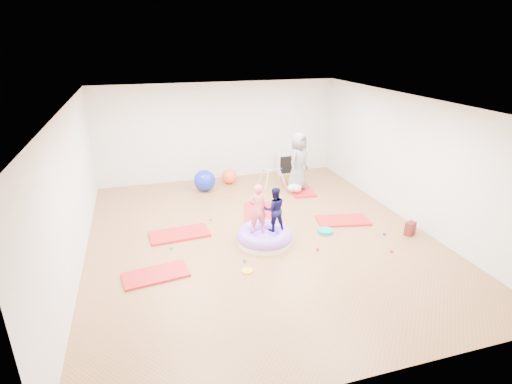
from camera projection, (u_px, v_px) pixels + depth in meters
name	position (u px, v px, depth m)	size (l,w,h in m)	color
room	(260.00, 174.00, 7.99)	(7.01, 8.01, 2.81)	#9B6640
gym_mat_front_left	(156.00, 275.00, 7.08)	(1.13, 0.56, 0.05)	red
gym_mat_mid_left	(180.00, 234.00, 8.53)	(1.24, 0.62, 0.05)	red
gym_mat_center_back	(258.00, 213.00, 9.53)	(1.26, 0.63, 0.05)	red
gym_mat_right	(343.00, 220.00, 9.17)	(1.18, 0.59, 0.05)	red
gym_mat_rear_right	(300.00, 189.00, 11.06)	(1.21, 0.60, 0.05)	red
inflatable_cushion	(264.00, 237.00, 8.18)	(1.14, 1.14, 0.36)	white
child_pink	(258.00, 206.00, 7.88)	(0.37, 0.24, 1.02)	#E8646E
child_navy	(274.00, 207.00, 7.97)	(0.45, 0.35, 0.93)	black
adult_caregiver	(298.00, 161.00, 10.72)	(0.77, 0.50, 1.57)	slate
infant	(295.00, 188.00, 10.74)	(0.40, 0.41, 0.24)	white
ball_pit_balls	(286.00, 243.00, 8.16)	(4.48, 2.52, 0.07)	green
exercise_ball_blue	(205.00, 181.00, 10.91)	(0.59, 0.59, 0.59)	#1726C2
exercise_ball_orange	(229.00, 176.00, 11.48)	(0.44, 0.44, 0.44)	#FF542B
infant_play_gym	(272.00, 175.00, 11.20)	(0.67, 0.64, 0.52)	silver
cube_shelf	(287.00, 163.00, 12.31)	(0.63, 0.31, 0.63)	silver
balance_disc	(325.00, 231.00, 8.63)	(0.34, 0.34, 0.07)	#0B9C90
backpack	(410.00, 229.00, 8.52)	(0.25, 0.15, 0.29)	maroon
yellow_toy	(247.00, 271.00, 7.20)	(0.20, 0.20, 0.03)	yellow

